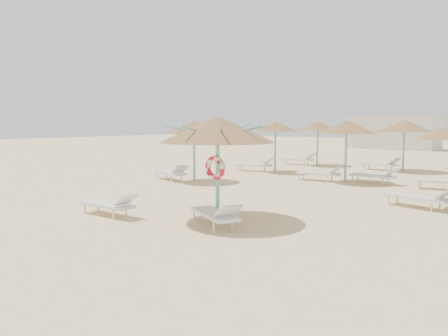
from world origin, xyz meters
The scene contains 6 objects.
ground centered at (0.00, 0.00, 0.00)m, with size 120.00×120.00×0.00m, color #E0C988.
main_palapa centered at (0.42, 0.14, 2.39)m, with size 3.06×3.06×2.75m.
lounger_main_a centered at (-2.18, -1.36, 0.32)m, with size 1.88×0.63×0.67m.
lounger_main_b centered at (0.95, -0.55, 0.34)m, with size 2.01×1.39×0.71m.
palapa_field centered at (2.55, 10.42, 2.31)m, with size 18.38×12.88×2.72m.
service_hut centered at (-6.00, 35.00, 1.64)m, with size 8.40×4.40×3.25m.
Camera 1 is at (7.70, -8.69, 2.58)m, focal length 35.00 mm.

